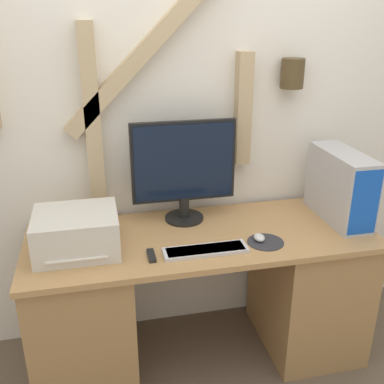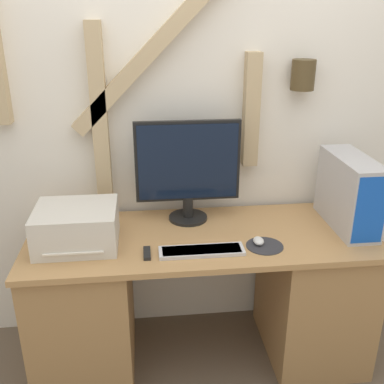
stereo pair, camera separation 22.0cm
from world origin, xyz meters
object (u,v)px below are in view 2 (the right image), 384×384
(keyboard, at_px, (202,251))
(mouse, at_px, (259,241))
(remote_control, at_px, (147,253))
(printer, at_px, (77,227))
(monitor, at_px, (188,167))
(computer_tower, at_px, (349,192))

(keyboard, distance_m, mouse, 0.29)
(mouse, xyz_separation_m, remote_control, (-0.55, -0.04, -0.01))
(keyboard, distance_m, printer, 0.62)
(monitor, relative_size, remote_control, 4.94)
(keyboard, distance_m, computer_tower, 0.85)
(monitor, distance_m, remote_control, 0.53)
(printer, xyz_separation_m, remote_control, (0.33, -0.14, -0.09))
(mouse, bearing_deg, monitor, 133.31)
(keyboard, xyz_separation_m, mouse, (0.29, 0.05, 0.01))
(keyboard, relative_size, mouse, 5.48)
(mouse, bearing_deg, printer, 173.36)
(keyboard, height_order, printer, printer)
(monitor, distance_m, printer, 0.64)
(monitor, bearing_deg, mouse, -46.69)
(computer_tower, bearing_deg, monitor, 168.17)
(printer, distance_m, remote_control, 0.37)
(keyboard, xyz_separation_m, printer, (-0.59, 0.15, 0.09))
(mouse, distance_m, remote_control, 0.55)
(mouse, xyz_separation_m, computer_tower, (0.51, 0.16, 0.17))
(keyboard, height_order, mouse, mouse)
(printer, bearing_deg, computer_tower, 2.35)
(keyboard, relative_size, printer, 1.05)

